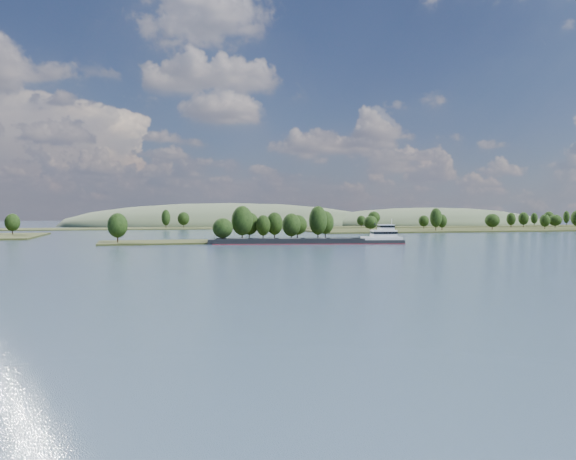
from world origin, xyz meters
name	(u,v)px	position (x,y,z in m)	size (l,w,h in m)	color
ground	(269,252)	(0.00, 120.00, 0.00)	(1800.00, 1800.00, 0.00)	#364C5E
tree_island	(250,231)	(7.63, 179.38, 4.32)	(100.00, 30.00, 14.87)	#292F15
right_bank	(520,228)	(230.94, 299.29, 1.01)	(320.00, 90.00, 15.69)	#292F15
back_shoreline	(191,228)	(9.11, 399.89, 0.76)	(900.00, 60.00, 15.14)	#292F15
hill_east	(431,225)	(260.00, 470.00, 0.00)	(260.00, 140.00, 36.00)	#445238
hill_west	(232,226)	(60.00, 500.00, 0.00)	(320.00, 160.00, 44.00)	#445238
cargo_barge	(320,240)	(29.79, 158.66, 1.24)	(72.71, 24.23, 9.82)	black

